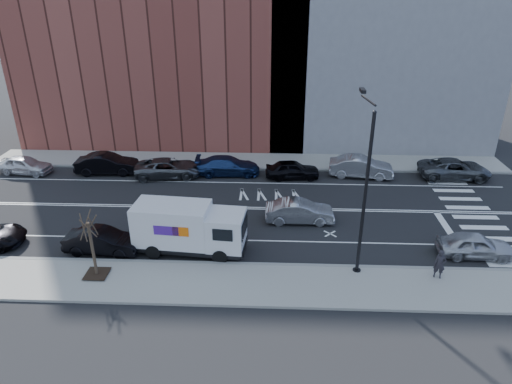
# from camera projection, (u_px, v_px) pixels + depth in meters

# --- Properties ---
(ground) EXTENTS (120.00, 120.00, 0.00)m
(ground) POSITION_uv_depth(u_px,v_px,m) (239.00, 208.00, 31.85)
(ground) COLOR black
(ground) RESTS_ON ground
(sidewalk_near) EXTENTS (44.00, 3.60, 0.15)m
(sidewalk_near) POSITION_uv_depth(u_px,v_px,m) (226.00, 284.00, 23.87)
(sidewalk_near) COLOR gray
(sidewalk_near) RESTS_ON ground
(sidewalk_far) EXTENTS (44.00, 3.60, 0.15)m
(sidewalk_far) POSITION_uv_depth(u_px,v_px,m) (247.00, 161.00, 39.77)
(sidewalk_far) COLOR gray
(sidewalk_far) RESTS_ON ground
(curb_near) EXTENTS (44.00, 0.25, 0.17)m
(curb_near) POSITION_uv_depth(u_px,v_px,m) (229.00, 264.00, 25.49)
(curb_near) COLOR gray
(curb_near) RESTS_ON ground
(curb_far) EXTENTS (44.00, 0.25, 0.17)m
(curb_far) POSITION_uv_depth(u_px,v_px,m) (245.00, 169.00, 38.14)
(curb_far) COLOR gray
(curb_far) RESTS_ON ground
(crosswalk) EXTENTS (3.00, 14.00, 0.01)m
(crosswalk) POSITION_uv_depth(u_px,v_px,m) (471.00, 212.00, 31.25)
(crosswalk) COLOR white
(crosswalk) RESTS_ON ground
(road_markings) EXTENTS (40.00, 8.60, 0.01)m
(road_markings) POSITION_uv_depth(u_px,v_px,m) (239.00, 208.00, 31.85)
(road_markings) COLOR white
(road_markings) RESTS_ON ground
(bldg_brick) EXTENTS (26.00, 10.00, 22.00)m
(bldg_brick) POSITION_uv_depth(u_px,v_px,m) (162.00, 21.00, 41.53)
(bldg_brick) COLOR brown
(bldg_brick) RESTS_ON ground
(streetlight) EXTENTS (0.44, 4.02, 9.34)m
(streetlight) POSITION_uv_depth(u_px,v_px,m) (364.00, 184.00, 23.17)
(streetlight) COLOR black
(streetlight) RESTS_ON ground
(street_tree) EXTENTS (1.20, 1.20, 3.75)m
(street_tree) POSITION_uv_depth(u_px,v_px,m) (93.00, 254.00, 23.91)
(street_tree) COLOR black
(street_tree) RESTS_ON ground
(fedex_van) EXTENTS (6.65, 2.78, 2.96)m
(fedex_van) POSITION_uv_depth(u_px,v_px,m) (188.00, 228.00, 26.22)
(fedex_van) COLOR black
(fedex_van) RESTS_ON ground
(far_parked_a) EXTENTS (4.53, 2.27, 1.48)m
(far_parked_a) POSITION_uv_depth(u_px,v_px,m) (25.00, 165.00, 37.16)
(far_parked_a) COLOR silver
(far_parked_a) RESTS_ON ground
(far_parked_b) EXTENTS (5.10, 2.03, 1.65)m
(far_parked_b) POSITION_uv_depth(u_px,v_px,m) (107.00, 164.00, 37.13)
(far_parked_b) COLOR black
(far_parked_b) RESTS_ON ground
(far_parked_c) EXTENTS (5.56, 3.07, 1.47)m
(far_parked_c) POSITION_uv_depth(u_px,v_px,m) (168.00, 168.00, 36.56)
(far_parked_c) COLOR #4D5055
(far_parked_c) RESTS_ON ground
(far_parked_d) EXTENTS (5.25, 2.33, 1.50)m
(far_parked_d) POSITION_uv_depth(u_px,v_px,m) (228.00, 166.00, 36.97)
(far_parked_d) COLOR navy
(far_parked_d) RESTS_ON ground
(far_parked_e) EXTENTS (4.40, 2.05, 1.46)m
(far_parked_e) POSITION_uv_depth(u_px,v_px,m) (292.00, 169.00, 36.30)
(far_parked_e) COLOR black
(far_parked_e) RESTS_ON ground
(far_parked_f) EXTENTS (5.22, 2.36, 1.66)m
(far_parked_f) POSITION_uv_depth(u_px,v_px,m) (361.00, 167.00, 36.52)
(far_parked_f) COLOR #AEAFB3
(far_parked_f) RESTS_ON ground
(far_parked_g) EXTENTS (5.57, 2.59, 1.55)m
(far_parked_g) POSITION_uv_depth(u_px,v_px,m) (455.00, 169.00, 36.29)
(far_parked_g) COLOR #4B4E52
(far_parked_g) RESTS_ON ground
(driving_sedan) EXTENTS (4.51, 1.65, 1.48)m
(driving_sedan) POSITION_uv_depth(u_px,v_px,m) (300.00, 211.00, 29.79)
(driving_sedan) COLOR #98989C
(driving_sedan) RESTS_ON ground
(near_parked_rear_a) EXTENTS (4.48, 1.80, 1.45)m
(near_parked_rear_a) POSITION_uv_depth(u_px,v_px,m) (103.00, 241.00, 26.49)
(near_parked_rear_a) COLOR black
(near_parked_rear_a) RESTS_ON ground
(near_parked_front) EXTENTS (4.28, 1.85, 1.44)m
(near_parked_front) POSITION_uv_depth(u_px,v_px,m) (475.00, 245.00, 26.09)
(near_parked_front) COLOR #B3B4B9
(near_parked_front) RESTS_ON ground
(pedestrian) EXTENTS (0.68, 0.55, 1.63)m
(pedestrian) POSITION_uv_depth(u_px,v_px,m) (440.00, 264.00, 23.94)
(pedestrian) COLOR #242127
(pedestrian) RESTS_ON sidewalk_near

